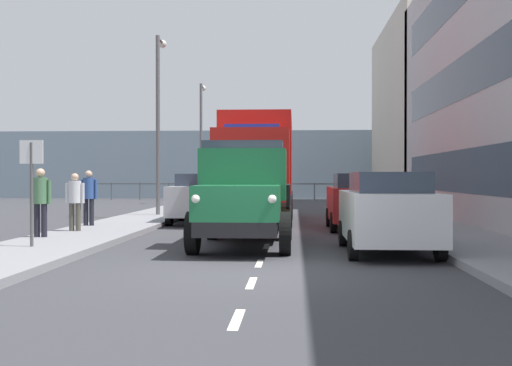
# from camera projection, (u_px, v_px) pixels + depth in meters

# --- Properties ---
(ground_plane) EXTENTS (80.00, 80.00, 0.00)m
(ground_plane) POSITION_uv_depth(u_px,v_px,m) (277.00, 221.00, 23.68)
(ground_plane) COLOR #38383D
(sidewalk_left) EXTENTS (2.44, 42.37, 0.15)m
(sidewalk_left) POSITION_uv_depth(u_px,v_px,m) (409.00, 220.00, 23.40)
(sidewalk_left) COLOR gray
(sidewalk_left) RESTS_ON ground_plane
(sidewalk_right) EXTENTS (2.44, 42.37, 0.15)m
(sidewalk_right) POSITION_uv_depth(u_px,v_px,m) (147.00, 219.00, 23.97)
(sidewalk_right) COLOR gray
(sidewalk_right) RESTS_ON ground_plane
(road_centreline_markings) EXTENTS (0.12, 38.40, 0.01)m
(road_centreline_markings) POSITION_uv_depth(u_px,v_px,m) (276.00, 222.00, 23.16)
(road_centreline_markings) COLOR silver
(road_centreline_markings) RESTS_ON ground_plane
(building_far_block) EXTENTS (7.94, 14.14, 10.56)m
(building_far_block) POSITION_uv_depth(u_px,v_px,m) (455.00, 114.00, 37.84)
(building_far_block) COLOR beige
(building_far_block) RESTS_ON ground_plane
(sea_horizon) EXTENTS (80.00, 0.80, 5.00)m
(sea_horizon) POSITION_uv_depth(u_px,v_px,m) (286.00, 165.00, 47.80)
(sea_horizon) COLOR gray
(sea_horizon) RESTS_ON ground_plane
(seawall_railing) EXTENTS (28.08, 0.08, 1.20)m
(seawall_railing) POSITION_uv_depth(u_px,v_px,m) (285.00, 187.00, 44.22)
(seawall_railing) COLOR #4C5156
(seawall_railing) RESTS_ON ground_plane
(truck_vintage_green) EXTENTS (2.17, 5.64, 2.43)m
(truck_vintage_green) POSITION_uv_depth(u_px,v_px,m) (244.00, 196.00, 14.81)
(truck_vintage_green) COLOR black
(truck_vintage_green) RESTS_ON ground_plane
(lorry_cargo_red) EXTENTS (2.58, 8.20, 3.87)m
(lorry_cargo_red) POSITION_uv_depth(u_px,v_px,m) (257.00, 164.00, 23.59)
(lorry_cargo_red) COLOR red
(lorry_cargo_red) RESTS_ON ground_plane
(car_white_kerbside_near) EXTENTS (1.85, 4.21, 1.72)m
(car_white_kerbside_near) POSITION_uv_depth(u_px,v_px,m) (387.00, 211.00, 13.80)
(car_white_kerbside_near) COLOR white
(car_white_kerbside_near) RESTS_ON ground_plane
(car_red_kerbside_1) EXTENTS (1.87, 3.82, 1.72)m
(car_red_kerbside_1) POSITION_uv_depth(u_px,v_px,m) (359.00, 200.00, 19.88)
(car_red_kerbside_1) COLOR #B21E1E
(car_red_kerbside_1) RESTS_ON ground_plane
(car_silver_oppositeside_0) EXTENTS (1.86, 3.95, 1.72)m
(car_silver_oppositeside_0) POSITION_uv_depth(u_px,v_px,m) (200.00, 198.00, 22.59)
(car_silver_oppositeside_0) COLOR #B7BABF
(car_silver_oppositeside_0) RESTS_ON ground_plane
(car_black_oppositeside_1) EXTENTS (1.89, 4.68, 1.72)m
(car_black_oppositeside_1) POSITION_uv_depth(u_px,v_px,m) (221.00, 193.00, 28.84)
(car_black_oppositeside_1) COLOR black
(car_black_oppositeside_1) RESTS_ON ground_plane
(car_maroon_oppositeside_2) EXTENTS (1.95, 3.96, 1.72)m
(car_maroon_oppositeside_2) POSITION_uv_depth(u_px,v_px,m) (235.00, 190.00, 35.60)
(car_maroon_oppositeside_2) COLOR maroon
(car_maroon_oppositeside_2) RESTS_ON ground_plane
(pedestrian_couple_a) EXTENTS (0.53, 0.34, 1.68)m
(pedestrian_couple_a) POSITION_uv_depth(u_px,v_px,m) (40.00, 197.00, 15.87)
(pedestrian_couple_a) COLOR black
(pedestrian_couple_a) RESTS_ON sidewalk_right
(pedestrian_by_lamp) EXTENTS (0.53, 0.34, 1.57)m
(pedestrian_by_lamp) POSITION_uv_depth(u_px,v_px,m) (75.00, 197.00, 17.66)
(pedestrian_by_lamp) COLOR #4C473D
(pedestrian_by_lamp) RESTS_ON sidewalk_right
(pedestrian_near_railing) EXTENTS (0.53, 0.34, 1.66)m
(pedestrian_near_railing) POSITION_uv_depth(u_px,v_px,m) (89.00, 193.00, 19.60)
(pedestrian_near_railing) COLOR black
(pedestrian_near_railing) RESTS_ON sidewalk_right
(lamp_post_promenade) EXTENTS (0.32, 1.14, 6.97)m
(lamp_post_promenade) POSITION_uv_depth(u_px,v_px,m) (159.00, 109.00, 25.38)
(lamp_post_promenade) COLOR #59595B
(lamp_post_promenade) RESTS_ON sidewalk_right
(lamp_post_far) EXTENTS (0.32, 1.14, 6.88)m
(lamp_post_far) POSITION_uv_depth(u_px,v_px,m) (201.00, 132.00, 37.92)
(lamp_post_far) COLOR #59595B
(lamp_post_far) RESTS_ON sidewalk_right
(street_sign) EXTENTS (0.50, 0.07, 2.25)m
(street_sign) POSITION_uv_depth(u_px,v_px,m) (32.00, 174.00, 13.74)
(street_sign) COLOR #4C4C4C
(street_sign) RESTS_ON sidewalk_right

